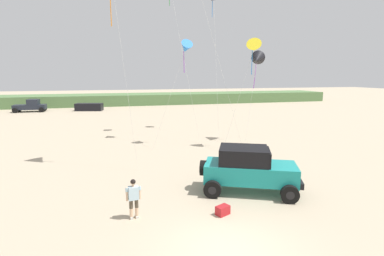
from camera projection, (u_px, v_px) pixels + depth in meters
ground_plane at (229, 253)px, 9.49m from camera, size 220.00×220.00×0.00m
dune_ridge at (114, 99)px, 57.09m from camera, size 90.00×8.32×2.01m
jeep at (249, 169)px, 14.26m from camera, size 5.00×3.95×2.26m
person_watching at (134, 197)px, 11.61m from camera, size 0.62×0.34×1.67m
cooler_box at (223, 210)px, 12.06m from camera, size 0.66×0.56×0.38m
distant_pickup at (31, 106)px, 45.78m from camera, size 4.61×2.39×1.98m
distant_sedan at (89, 107)px, 47.32m from camera, size 4.48×2.64×1.20m
kite_yellow_diamond at (257, 59)px, 24.51m from camera, size 3.51×4.22×7.85m
kite_white_parafoil at (254, 47)px, 22.12m from camera, size 3.67×1.98×8.63m
kite_green_box at (186, 48)px, 23.19m from camera, size 3.51×2.10×8.50m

